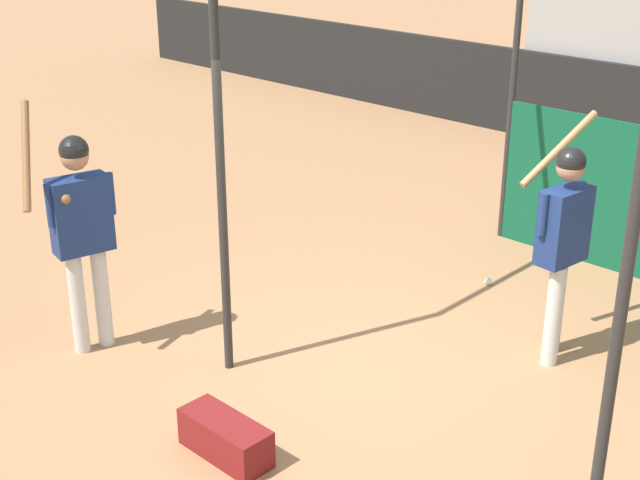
{
  "coord_description": "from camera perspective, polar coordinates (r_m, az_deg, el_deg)",
  "views": [
    {
      "loc": [
        4.1,
        -4.63,
        3.71
      ],
      "look_at": [
        -0.44,
        0.1,
        1.01
      ],
      "focal_mm": 50.0,
      "sensor_mm": 36.0,
      "label": 1
    }
  ],
  "objects": [
    {
      "name": "batting_cage",
      "position": [
        8.32,
        18.56,
        4.8
      ],
      "size": [
        3.25,
        4.04,
        3.11
      ],
      "color": "#282828",
      "rests_on": "ground"
    },
    {
      "name": "ground_plane",
      "position": [
        7.21,
        2.0,
        -8.62
      ],
      "size": [
        60.0,
        60.0,
        0.0
      ],
      "primitive_type": "plane",
      "color": "#A8754C"
    },
    {
      "name": "player_waiting",
      "position": [
        7.37,
        -15.08,
        1.07
      ],
      "size": [
        0.48,
        0.82,
        2.13
      ],
      "rotation": [
        0.0,
        0.0,
        -1.78
      ],
      "color": "silver",
      "rests_on": "ground"
    },
    {
      "name": "equipment_bag",
      "position": [
        6.27,
        -6.07,
        -12.47
      ],
      "size": [
        0.7,
        0.28,
        0.28
      ],
      "color": "maroon",
      "rests_on": "ground"
    },
    {
      "name": "baseball",
      "position": [
        8.84,
        10.71,
        -2.62
      ],
      "size": [
        0.07,
        0.07,
        0.07
      ],
      "color": "white",
      "rests_on": "ground"
    },
    {
      "name": "player_batter",
      "position": [
        7.25,
        15.27,
        0.39
      ],
      "size": [
        0.54,
        0.92,
        1.95
      ],
      "rotation": [
        0.0,
        0.0,
        1.46
      ],
      "color": "silver",
      "rests_on": "ground"
    }
  ]
}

